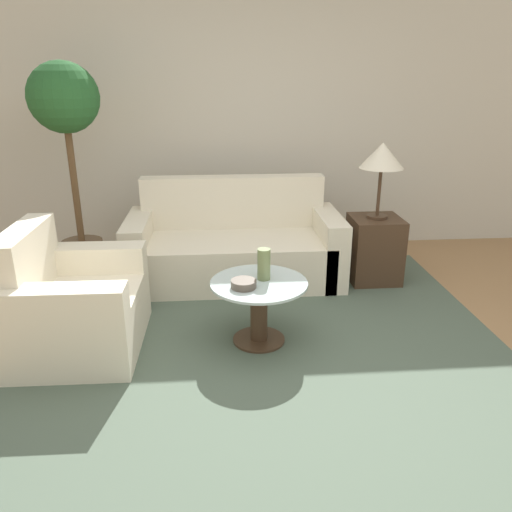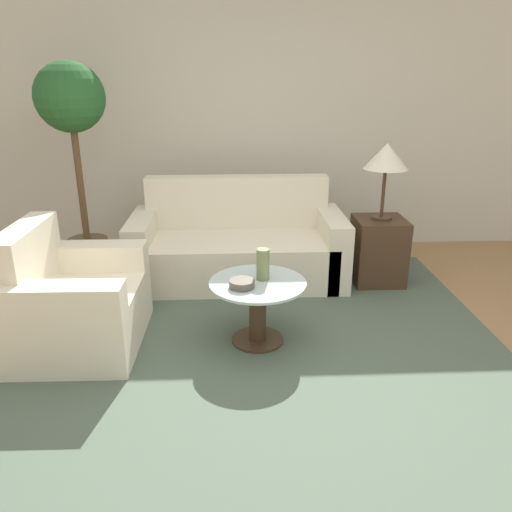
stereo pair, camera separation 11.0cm
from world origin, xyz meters
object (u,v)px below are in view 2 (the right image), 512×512
at_px(armchair, 71,306).
at_px(table_lamp, 386,158).
at_px(potted_plant, 74,130).
at_px(bowl, 242,284).
at_px(vase, 263,264).
at_px(sofa_main, 238,247).
at_px(coffee_table, 258,304).

height_order(armchair, table_lamp, table_lamp).
height_order(armchair, potted_plant, potted_plant).
bearing_deg(bowl, vase, 41.95).
relative_size(sofa_main, table_lamp, 2.89).
relative_size(armchair, table_lamp, 1.49).
height_order(armchair, coffee_table, armchair).
height_order(potted_plant, vase, potted_plant).
relative_size(coffee_table, potted_plant, 0.35).
bearing_deg(bowl, sofa_main, 90.46).
distance_m(vase, bowl, 0.21).
xyz_separation_m(coffee_table, potted_plant, (-1.52, 1.35, 1.03)).
xyz_separation_m(armchair, potted_plant, (-0.24, 1.31, 1.04)).
distance_m(armchair, bowl, 1.19).
relative_size(potted_plant, bowl, 11.15).
bearing_deg(armchair, table_lamp, -66.71).
bearing_deg(bowl, table_lamp, 42.04).
bearing_deg(vase, table_lamp, 42.06).
relative_size(armchair, coffee_table, 1.47).
distance_m(potted_plant, vase, 2.17).
bearing_deg(coffee_table, potted_plant, 138.31).
bearing_deg(armchair, coffee_table, -90.88).
bearing_deg(potted_plant, table_lamp, -6.79).
height_order(armchair, vase, armchair).
relative_size(sofa_main, coffee_table, 2.84).
relative_size(table_lamp, potted_plant, 0.35).
relative_size(coffee_table, table_lamp, 1.02).
relative_size(table_lamp, bowl, 3.86).
height_order(table_lamp, potted_plant, potted_plant).
distance_m(table_lamp, potted_plant, 2.68).
distance_m(sofa_main, bowl, 1.32).
bearing_deg(sofa_main, table_lamp, -8.28).
relative_size(armchair, bowl, 5.76).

